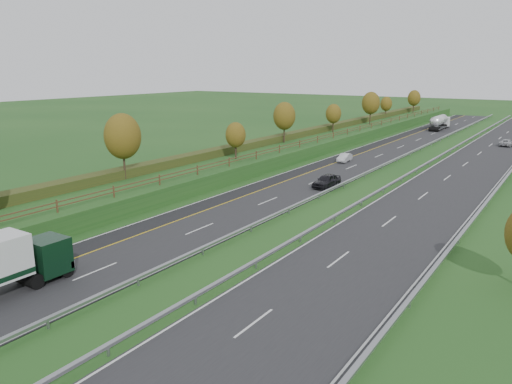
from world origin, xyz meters
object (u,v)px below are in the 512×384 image
car_small_far (443,124)px  car_oncoming (507,143)px  car_dark_near (327,181)px  car_silver_mid (345,158)px  road_tanker (440,122)px

car_small_far → car_oncoming: (18.13, -26.54, -0.02)m
car_dark_near → car_small_far: (-3.92, 77.04, -0.15)m
car_small_far → car_oncoming: 32.14m
car_dark_near → car_silver_mid: 18.50m
road_tanker → car_dark_near: 71.12m
road_tanker → car_oncoming: 27.10m
road_tanker → car_silver_mid: road_tanker is taller
car_small_far → car_silver_mid: bearing=-93.6°
car_oncoming → car_silver_mid: bearing=65.5°
car_silver_mid → car_oncoming: 38.12m
car_dark_near → car_silver_mid: size_ratio=1.22×
car_silver_mid → car_small_far: bearing=84.4°
car_dark_near → car_oncoming: car_dark_near is taller
car_dark_near → road_tanker: bearing=97.1°
car_oncoming → car_small_far: bearing=-49.4°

